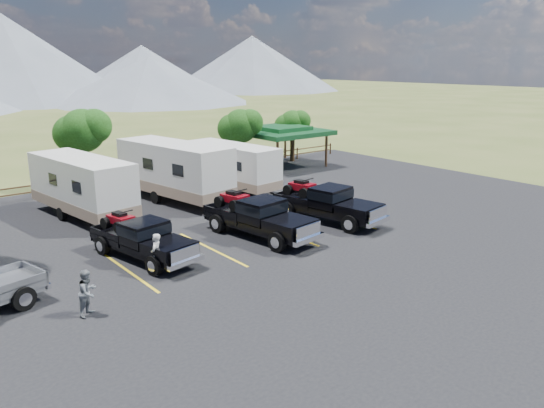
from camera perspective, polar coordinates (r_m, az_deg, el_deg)
ground at (r=22.10m, az=3.55°, el=-6.60°), size 320.00×320.00×0.00m
asphalt_lot at (r=24.24m, az=-1.25°, el=-4.52°), size 44.00×34.00×0.04m
stall_lines at (r=24.98m, az=-2.66°, el=-3.86°), size 12.12×5.50×0.01m
tree_ne_a at (r=39.71m, az=-3.45°, el=8.33°), size 3.11×2.92×4.76m
tree_ne_b at (r=44.23m, az=2.19°, el=8.59°), size 2.77×2.59×4.27m
tree_north at (r=36.37m, az=-19.73°, el=7.41°), size 3.46×3.24×5.25m
rail_fence at (r=37.93m, az=-13.32°, el=3.23°), size 36.12×0.12×1.00m
pavilion at (r=42.23m, az=1.06°, el=7.82°), size 6.20×6.20×3.22m
rig_left at (r=23.09m, az=-13.85°, el=-3.57°), size 2.79×5.83×1.87m
rig_center at (r=25.18m, az=-1.51°, el=-1.32°), size 2.83×6.42×2.08m
rig_right at (r=27.80m, az=5.86°, el=0.18°), size 2.97×6.42×2.06m
trailer_left at (r=29.88m, az=-19.75°, el=1.79°), size 3.34×9.36×3.23m
trailer_center at (r=32.05m, az=-10.45°, el=3.53°), size 3.80×10.06×3.48m
trailer_right at (r=34.15m, az=-4.34°, el=4.02°), size 3.03×8.69×3.00m
person_a at (r=21.24m, az=-12.36°, el=-5.31°), size 0.72×0.71×1.68m
person_b at (r=18.63m, az=-19.19°, el=-8.97°), size 0.97×0.92×1.58m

